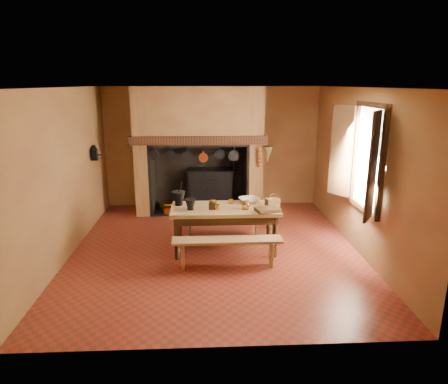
# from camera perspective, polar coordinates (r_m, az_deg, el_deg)

# --- Properties ---
(floor) EXTENTS (5.50, 5.50, 0.00)m
(floor) POSITION_cam_1_polar(r_m,az_deg,el_deg) (7.21, -1.22, -8.13)
(floor) COLOR maroon
(floor) RESTS_ON ground
(ceiling) EXTENTS (5.50, 5.50, 0.00)m
(ceiling) POSITION_cam_1_polar(r_m,az_deg,el_deg) (6.62, -1.36, 14.72)
(ceiling) COLOR silver
(ceiling) RESTS_ON back_wall
(back_wall) EXTENTS (5.00, 0.02, 2.80)m
(back_wall) POSITION_cam_1_polar(r_m,az_deg,el_deg) (9.48, -1.74, 6.40)
(back_wall) COLOR olive
(back_wall) RESTS_ON floor
(wall_left) EXTENTS (0.02, 5.50, 2.80)m
(wall_left) POSITION_cam_1_polar(r_m,az_deg,el_deg) (7.16, -21.73, 2.39)
(wall_left) COLOR olive
(wall_left) RESTS_ON floor
(wall_right) EXTENTS (0.02, 5.50, 2.80)m
(wall_right) POSITION_cam_1_polar(r_m,az_deg,el_deg) (7.28, 18.81, 2.86)
(wall_right) COLOR olive
(wall_right) RESTS_ON floor
(wall_front) EXTENTS (5.00, 0.02, 2.80)m
(wall_front) POSITION_cam_1_polar(r_m,az_deg,el_deg) (4.14, -0.25, -5.47)
(wall_front) COLOR olive
(wall_front) RESTS_ON floor
(chimney_breast) EXTENTS (2.95, 0.96, 2.80)m
(chimney_breast) POSITION_cam_1_polar(r_m,az_deg,el_deg) (8.99, -3.64, 8.54)
(chimney_breast) COLOR olive
(chimney_breast) RESTS_ON floor
(iron_range) EXTENTS (1.12, 0.55, 1.60)m
(iron_range) POSITION_cam_1_polar(r_m,az_deg,el_deg) (9.37, -1.92, 0.57)
(iron_range) COLOR black
(iron_range) RESTS_ON floor
(hearth_pans) EXTENTS (0.51, 0.62, 0.20)m
(hearth_pans) POSITION_cam_1_polar(r_m,az_deg,el_deg) (9.30, -8.10, -2.20)
(hearth_pans) COLOR gold
(hearth_pans) RESTS_ON floor
(hanging_pans) EXTENTS (1.92, 0.29, 0.27)m
(hanging_pans) POSITION_cam_1_polar(r_m,az_deg,el_deg) (8.56, -3.90, 5.13)
(hanging_pans) COLOR black
(hanging_pans) RESTS_ON chimney_breast
(onion_string) EXTENTS (0.12, 0.10, 0.46)m
(onion_string) POSITION_cam_1_polar(r_m,az_deg,el_deg) (8.62, 5.07, 4.98)
(onion_string) COLOR #923E1B
(onion_string) RESTS_ON chimney_breast
(herb_bunch) EXTENTS (0.20, 0.20, 0.35)m
(herb_bunch) POSITION_cam_1_polar(r_m,az_deg,el_deg) (8.64, 6.27, 5.31)
(herb_bunch) COLOR #5B632F
(herb_bunch) RESTS_ON chimney_breast
(window) EXTENTS (0.39, 1.75, 1.76)m
(window) POSITION_cam_1_polar(r_m,az_deg,el_deg) (6.81, 19.04, 4.59)
(window) COLOR white
(window) RESTS_ON wall_right
(wall_coffee_mill) EXTENTS (0.23, 0.16, 0.31)m
(wall_coffee_mill) POSITION_cam_1_polar(r_m,az_deg,el_deg) (8.57, -18.05, 5.49)
(wall_coffee_mill) COLOR black
(wall_coffee_mill) RESTS_ON wall_left
(work_table) EXTENTS (1.85, 0.82, 0.80)m
(work_table) POSITION_cam_1_polar(r_m,az_deg,el_deg) (6.90, 0.17, -3.19)
(work_table) COLOR #A7814C
(work_table) RESTS_ON floor
(bench_front) EXTENTS (1.74, 0.30, 0.49)m
(bench_front) POSITION_cam_1_polar(r_m,az_deg,el_deg) (6.39, 0.48, -7.74)
(bench_front) COLOR #A7814C
(bench_front) RESTS_ON floor
(bench_back) EXTENTS (1.55, 0.27, 0.44)m
(bench_back) POSITION_cam_1_polar(r_m,az_deg,el_deg) (7.60, -0.07, -4.24)
(bench_back) COLOR #A7814C
(bench_back) RESTS_ON floor
(mortar_large) EXTENTS (0.24, 0.24, 0.41)m
(mortar_large) POSITION_cam_1_polar(r_m,az_deg,el_deg) (7.00, -6.50, -0.78)
(mortar_large) COLOR black
(mortar_large) RESTS_ON work_table
(mortar_small) EXTENTS (0.19, 0.19, 0.32)m
(mortar_small) POSITION_cam_1_polar(r_m,az_deg,el_deg) (6.73, -4.83, -1.68)
(mortar_small) COLOR black
(mortar_small) RESTS_ON work_table
(coffee_grinder) EXTENTS (0.18, 0.14, 0.21)m
(coffee_grinder) POSITION_cam_1_polar(r_m,az_deg,el_deg) (6.76, -1.60, -1.78)
(coffee_grinder) COLOR #321F0F
(coffee_grinder) RESTS_ON work_table
(brass_mug_a) EXTENTS (0.09, 0.09, 0.09)m
(brass_mug_a) POSITION_cam_1_polar(r_m,az_deg,el_deg) (6.71, -0.98, -2.19)
(brass_mug_a) COLOR gold
(brass_mug_a) RESTS_ON work_table
(brass_mug_b) EXTENTS (0.10, 0.10, 0.09)m
(brass_mug_b) POSITION_cam_1_polar(r_m,az_deg,el_deg) (7.06, 0.99, -1.32)
(brass_mug_b) COLOR gold
(brass_mug_b) RESTS_ON work_table
(mixing_bowl) EXTENTS (0.45, 0.45, 0.09)m
(mixing_bowl) POSITION_cam_1_polar(r_m,az_deg,el_deg) (7.13, 3.62, -1.20)
(mixing_bowl) COLOR beige
(mixing_bowl) RESTS_ON work_table
(stoneware_crock) EXTENTS (0.15, 0.15, 0.14)m
(stoneware_crock) POSITION_cam_1_polar(r_m,az_deg,el_deg) (6.75, 3.11, -1.88)
(stoneware_crock) COLOR #52311E
(stoneware_crock) RESTS_ON work_table
(glass_jar) EXTENTS (0.09, 0.09, 0.13)m
(glass_jar) POSITION_cam_1_polar(r_m,az_deg,el_deg) (6.98, 6.52, -1.44)
(glass_jar) COLOR beige
(glass_jar) RESTS_ON work_table
(wicker_basket) EXTENTS (0.26, 0.21, 0.22)m
(wicker_basket) POSITION_cam_1_polar(r_m,az_deg,el_deg) (7.00, 6.92, -1.37)
(wicker_basket) COLOR #543419
(wicker_basket) RESTS_ON work_table
(wooden_tray) EXTENTS (0.43, 0.36, 0.06)m
(wooden_tray) POSITION_cam_1_polar(r_m,az_deg,el_deg) (6.67, 6.21, -2.53)
(wooden_tray) COLOR #321F0F
(wooden_tray) RESTS_ON work_table
(brass_cup) EXTENTS (0.16, 0.16, 0.10)m
(brass_cup) POSITION_cam_1_polar(r_m,az_deg,el_deg) (6.75, 3.12, -2.06)
(brass_cup) COLOR gold
(brass_cup) RESTS_ON work_table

